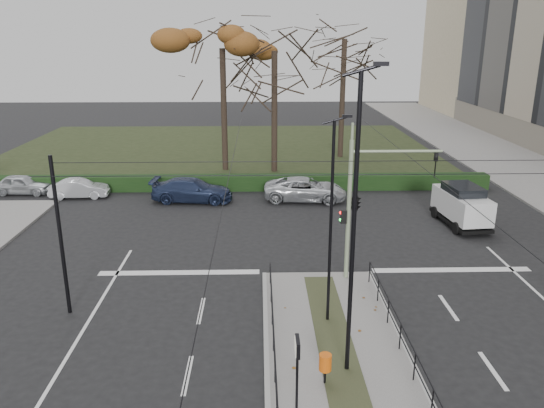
{
  "coord_description": "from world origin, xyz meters",
  "views": [
    {
      "loc": [
        -2.46,
        -15.88,
        9.82
      ],
      "look_at": [
        -1.9,
        7.03,
        2.61
      ],
      "focal_mm": 35.0,
      "sensor_mm": 36.0,
      "label": 1
    }
  ],
  "objects_px": {
    "parked_car_fourth": "(305,189)",
    "rust_tree": "(222,48)",
    "info_panel": "(297,355)",
    "streetlamp_median_near": "(354,227)",
    "litter_bin": "(325,363)",
    "parked_car_first": "(22,184)",
    "bare_tree_near": "(274,60)",
    "parked_car_second": "(79,189)",
    "parked_car_third": "(192,190)",
    "traffic_light": "(358,200)",
    "white_van": "(462,204)",
    "streetlamp_median_far": "(331,222)",
    "bare_tree_center": "(344,48)"
  },
  "relations": [
    {
      "from": "parked_car_fourth",
      "to": "rust_tree",
      "type": "height_order",
      "value": "rust_tree"
    },
    {
      "from": "info_panel",
      "to": "streetlamp_median_near",
      "type": "xyz_separation_m",
      "value": [
        1.69,
        1.84,
        2.9
      ]
    },
    {
      "from": "litter_bin",
      "to": "parked_car_first",
      "type": "distance_m",
      "value": 27.01
    },
    {
      "from": "info_panel",
      "to": "bare_tree_near",
      "type": "relative_size",
      "value": 0.19
    },
    {
      "from": "parked_car_second",
      "to": "rust_tree",
      "type": "xyz_separation_m",
      "value": [
        8.92,
        7.06,
        8.47
      ]
    },
    {
      "from": "streetlamp_median_near",
      "to": "rust_tree",
      "type": "bearing_deg",
      "value": 101.43
    },
    {
      "from": "info_panel",
      "to": "rust_tree",
      "type": "xyz_separation_m",
      "value": [
        -3.58,
        27.9,
        7.2
      ]
    },
    {
      "from": "parked_car_first",
      "to": "bare_tree_near",
      "type": "xyz_separation_m",
      "value": [
        16.69,
        5.44,
        7.63
      ]
    },
    {
      "from": "info_panel",
      "to": "parked_car_second",
      "type": "distance_m",
      "value": 24.33
    },
    {
      "from": "info_panel",
      "to": "parked_car_third",
      "type": "height_order",
      "value": "info_panel"
    },
    {
      "from": "parked_car_second",
      "to": "info_panel",
      "type": "bearing_deg",
      "value": -153.0
    },
    {
      "from": "parked_car_fourth",
      "to": "rust_tree",
      "type": "bearing_deg",
      "value": 40.23
    },
    {
      "from": "traffic_light",
      "to": "streetlamp_median_near",
      "type": "xyz_separation_m",
      "value": [
        -1.32,
        -6.5,
        1.22
      ]
    },
    {
      "from": "litter_bin",
      "to": "white_van",
      "type": "xyz_separation_m",
      "value": [
        9.09,
        13.9,
        0.37
      ]
    },
    {
      "from": "traffic_light",
      "to": "streetlamp_median_far",
      "type": "relative_size",
      "value": 0.8
    },
    {
      "from": "streetlamp_median_far",
      "to": "rust_tree",
      "type": "xyz_separation_m",
      "value": [
        -5.04,
        23.09,
        5.2
      ]
    },
    {
      "from": "litter_bin",
      "to": "streetlamp_median_near",
      "type": "distance_m",
      "value": 4.08
    },
    {
      "from": "parked_car_first",
      "to": "bare_tree_near",
      "type": "distance_m",
      "value": 19.15
    },
    {
      "from": "litter_bin",
      "to": "rust_tree",
      "type": "relative_size",
      "value": 0.08
    },
    {
      "from": "litter_bin",
      "to": "streetlamp_median_far",
      "type": "bearing_deg",
      "value": 81.36
    },
    {
      "from": "info_panel",
      "to": "bare_tree_near",
      "type": "height_order",
      "value": "bare_tree_near"
    },
    {
      "from": "traffic_light",
      "to": "rust_tree",
      "type": "xyz_separation_m",
      "value": [
        -6.59,
        19.56,
        5.52
      ]
    },
    {
      "from": "rust_tree",
      "to": "litter_bin",
      "type": "bearing_deg",
      "value": -80.46
    },
    {
      "from": "parked_car_fourth",
      "to": "white_van",
      "type": "bearing_deg",
      "value": -115.4
    },
    {
      "from": "litter_bin",
      "to": "streetlamp_median_near",
      "type": "bearing_deg",
      "value": 40.63
    },
    {
      "from": "litter_bin",
      "to": "white_van",
      "type": "height_order",
      "value": "white_van"
    },
    {
      "from": "parked_car_first",
      "to": "bare_tree_near",
      "type": "bearing_deg",
      "value": -68.84
    },
    {
      "from": "streetlamp_median_near",
      "to": "parked_car_second",
      "type": "bearing_deg",
      "value": 126.76
    },
    {
      "from": "litter_bin",
      "to": "streetlamp_median_far",
      "type": "xyz_separation_m",
      "value": [
        0.55,
        3.64,
        3.06
      ]
    },
    {
      "from": "bare_tree_center",
      "to": "rust_tree",
      "type": "bearing_deg",
      "value": -155.48
    },
    {
      "from": "parked_car_first",
      "to": "white_van",
      "type": "xyz_separation_m",
      "value": [
        26.52,
        -6.74,
        0.54
      ]
    },
    {
      "from": "parked_car_third",
      "to": "parked_car_fourth",
      "type": "bearing_deg",
      "value": -84.97
    },
    {
      "from": "traffic_light",
      "to": "rust_tree",
      "type": "bearing_deg",
      "value": 108.61
    },
    {
      "from": "rust_tree",
      "to": "parked_car_second",
      "type": "bearing_deg",
      "value": -141.62
    },
    {
      "from": "parked_car_first",
      "to": "parked_car_second",
      "type": "xyz_separation_m",
      "value": [
        4.01,
        -0.98,
        -0.04
      ]
    },
    {
      "from": "streetlamp_median_far",
      "to": "bare_tree_center",
      "type": "xyz_separation_m",
      "value": [
        4.49,
        27.44,
        5.16
      ]
    },
    {
      "from": "streetlamp_median_far",
      "to": "parked_car_first",
      "type": "relative_size",
      "value": 1.95
    },
    {
      "from": "info_panel",
      "to": "bare_tree_center",
      "type": "distance_m",
      "value": 33.57
    },
    {
      "from": "info_panel",
      "to": "bare_tree_center",
      "type": "xyz_separation_m",
      "value": [
        5.96,
        32.25,
        7.16
      ]
    },
    {
      "from": "streetlamp_median_near",
      "to": "litter_bin",
      "type": "bearing_deg",
      "value": -139.37
    },
    {
      "from": "bare_tree_center",
      "to": "parked_car_fourth",
      "type": "bearing_deg",
      "value": -108.09
    },
    {
      "from": "litter_bin",
      "to": "streetlamp_median_far",
      "type": "distance_m",
      "value": 4.79
    },
    {
      "from": "streetlamp_median_far",
      "to": "litter_bin",
      "type": "bearing_deg",
      "value": -98.64
    },
    {
      "from": "streetlamp_median_far",
      "to": "white_van",
      "type": "xyz_separation_m",
      "value": [
        8.54,
        10.26,
        -2.69
      ]
    },
    {
      "from": "parked_car_second",
      "to": "traffic_light",
      "type": "bearing_deg",
      "value": -132.82
    },
    {
      "from": "parked_car_third",
      "to": "bare_tree_center",
      "type": "distance_m",
      "value": 18.6
    },
    {
      "from": "traffic_light",
      "to": "litter_bin",
      "type": "bearing_deg",
      "value": -106.31
    },
    {
      "from": "parked_car_third",
      "to": "white_van",
      "type": "relative_size",
      "value": 1.17
    },
    {
      "from": "streetlamp_median_far",
      "to": "white_van",
      "type": "distance_m",
      "value": 13.62
    },
    {
      "from": "litter_bin",
      "to": "streetlamp_median_near",
      "type": "relative_size",
      "value": 0.1
    }
  ]
}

